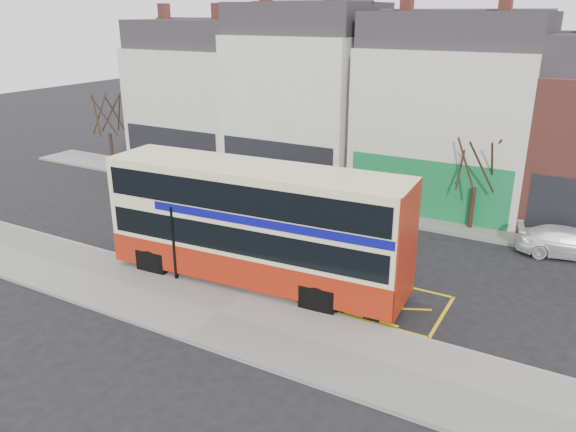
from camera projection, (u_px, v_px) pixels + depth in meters
The scene contains 15 objects.
ground at pixel (254, 289), 22.02m from camera, with size 120.00×120.00×0.00m, color black.
pavement at pixel (219, 313), 20.12m from camera, with size 40.00×4.00×0.15m, color gray.
kerb at pixel (248, 292), 21.69m from camera, with size 40.00×0.15×0.15m, color gray.
far_pavement at pixel (362, 208), 30.99m from camera, with size 50.00×3.00×0.15m, color gray.
road_markings at pixel (275, 274), 23.33m from camera, with size 14.00×3.40×0.01m, color yellow, non-canonical shape.
terrace_far_left at pixel (206, 95), 38.88m from camera, with size 8.00×8.01×10.80m.
terrace_left at pixel (308, 96), 35.00m from camera, with size 8.00×8.01×11.80m.
terrace_green_shop at pixel (453, 112), 30.91m from camera, with size 9.00×8.01×11.30m.
double_decker_bus at pixel (256, 224), 21.75m from camera, with size 12.20×3.57×4.81m.
bus_stop_post at pixel (175, 237), 21.97m from camera, with size 0.76×0.15×3.04m.
car_silver at pixel (192, 184), 33.10m from camera, with size 1.64×4.08×1.39m, color #A8A9AD.
car_grey at pixel (346, 209), 28.64m from camera, with size 1.63×4.67×1.54m, color #3F4147.
car_white at pixel (569, 243), 24.83m from camera, with size 1.80×4.42×1.28m, color white.
street_tree_left at pixel (107, 104), 37.98m from camera, with size 2.99×2.99×6.45m.
street_tree_right at pixel (478, 150), 26.68m from camera, with size 2.76×2.76×5.95m.
Camera 1 is at (10.90, -16.47, 10.25)m, focal length 35.00 mm.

